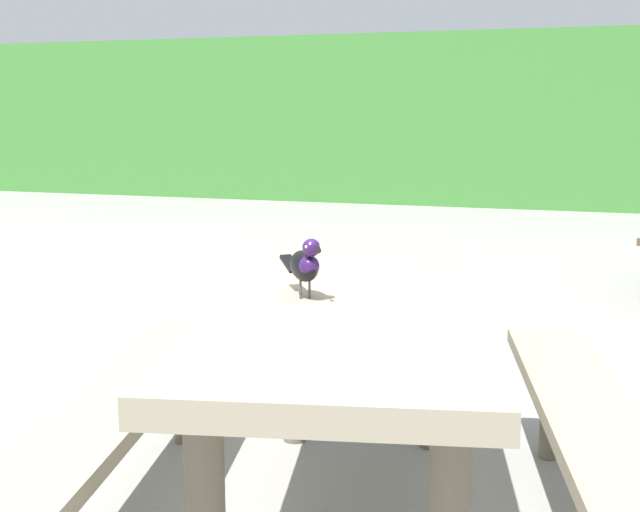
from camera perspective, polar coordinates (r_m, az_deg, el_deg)
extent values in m
cube|color=#428438|center=(12.06, 14.45, 9.05)|extent=(28.00, 1.81, 2.31)
cube|color=gray|center=(2.44, 2.07, -3.72)|extent=(1.11, 1.92, 0.07)
cylinder|color=#635B4C|center=(3.24, -1.77, -7.04)|extent=(0.09, 0.09, 0.67)
cylinder|color=#635B4C|center=(3.21, 7.75, -7.28)|extent=(0.09, 0.09, 0.67)
cube|color=gray|center=(2.67, -13.35, -9.29)|extent=(0.62, 1.73, 0.05)
cylinder|color=#635B4C|center=(3.32, -9.45, -9.32)|extent=(0.07, 0.07, 0.39)
cube|color=gray|center=(2.57, 18.02, -10.23)|extent=(0.62, 1.73, 0.05)
cylinder|color=#635B4C|center=(3.24, 15.53, -10.02)|extent=(0.07, 0.07, 0.39)
ellipsoid|color=black|center=(2.42, -1.10, -0.69)|extent=(0.15, 0.16, 0.09)
ellipsoid|color=#2D144C|center=(2.38, -0.76, -0.70)|extent=(0.09, 0.09, 0.06)
sphere|color=#2D144C|center=(2.35, -0.60, 0.57)|extent=(0.05, 0.05, 0.05)
sphere|color=#EAE08C|center=(2.35, -0.05, 0.68)|extent=(0.01, 0.01, 0.01)
sphere|color=#EAE08C|center=(2.33, -0.94, 0.63)|extent=(0.01, 0.01, 0.01)
cone|color=black|center=(2.31, -0.23, 0.42)|extent=(0.03, 0.03, 0.02)
cube|color=black|center=(2.53, -2.06, -0.52)|extent=(0.09, 0.10, 0.04)
cylinder|color=#47423D|center=(2.43, -0.73, -2.27)|extent=(0.01, 0.01, 0.05)
cylinder|color=#47423D|center=(2.42, -1.35, -2.33)|extent=(0.01, 0.01, 0.05)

